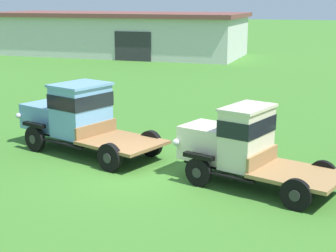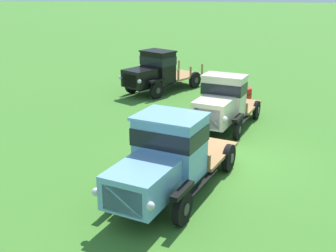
{
  "view_description": "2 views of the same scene",
  "coord_description": "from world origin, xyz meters",
  "views": [
    {
      "loc": [
        5.57,
        -13.23,
        4.99
      ],
      "look_at": [
        0.34,
        2.04,
        1.0
      ],
      "focal_mm": 55.0,
      "sensor_mm": 36.0,
      "label": 1
    },
    {
      "loc": [
        -12.99,
        0.21,
        5.6
      ],
      "look_at": [
        0.34,
        2.04,
        1.0
      ],
      "focal_mm": 45.0,
      "sensor_mm": 36.0,
      "label": 2
    }
  ],
  "objects": [
    {
      "name": "ground_plane",
      "position": [
        0.0,
        0.0,
        0.0
      ],
      "size": [
        240.0,
        240.0,
        0.0
      ],
      "primitive_type": "plane",
      "color": "#3D7528"
    },
    {
      "name": "vintage_truck_second_in_line",
      "position": [
        -2.77,
        1.66,
        1.19
      ],
      "size": [
        5.8,
        3.46,
        2.31
      ],
      "color": "black",
      "rests_on": "ground"
    },
    {
      "name": "vintage_truck_midrow_center",
      "position": [
        3.04,
        0.27,
        1.12
      ],
      "size": [
        4.86,
        3.05,
        2.2
      ],
      "color": "black",
      "rests_on": "ground"
    },
    {
      "name": "vintage_truck_far_side",
      "position": [
        8.66,
        3.83,
        1.15
      ],
      "size": [
        5.13,
        4.14,
        2.23
      ],
      "color": "black",
      "rests_on": "ground"
    },
    {
      "name": "oil_drum_beside_row",
      "position": [
        6.76,
        -0.79,
        0.43
      ],
      "size": [
        0.63,
        0.63,
        0.86
      ],
      "color": "red",
      "rests_on": "ground"
    }
  ]
}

